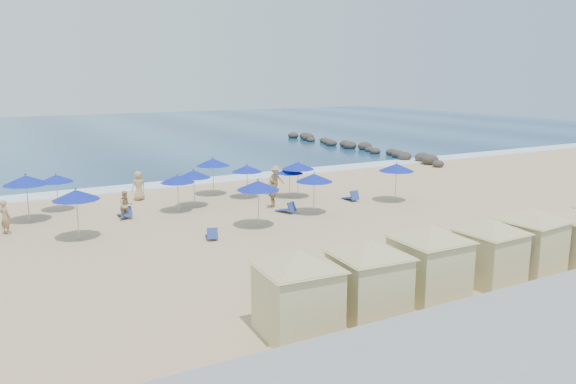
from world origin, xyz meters
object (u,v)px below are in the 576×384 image
(umbrella_11, at_px, (396,167))
(beachgoer_0, at_px, (5,217))
(umbrella_6, at_px, (258,185))
(umbrella_8, at_px, (314,178))
(rock_jetty, at_px, (355,146))
(trash_bin, at_px, (285,274))
(beachgoer_3, at_px, (275,180))
(beachgoer_4, at_px, (139,186))
(cabana_5, at_px, (574,229))
(beachgoer_2, at_px, (272,193))
(umbrella_2, at_px, (26,180))
(umbrella_4, at_px, (56,178))
(cabana_4, at_px, (531,232))
(umbrella_5, at_px, (177,179))
(cabana_0, at_px, (297,281))
(umbrella_13, at_px, (213,162))
(cabana_2, at_px, (430,252))
(umbrella_7, at_px, (194,174))
(umbrella_9, at_px, (247,169))
(umbrella_3, at_px, (76,195))
(beachgoer_1, at_px, (126,206))
(umbrella_10, at_px, (290,171))
(cabana_3, at_px, (490,243))
(umbrella_12, at_px, (298,166))

(umbrella_11, height_order, beachgoer_0, umbrella_11)
(umbrella_6, bearing_deg, umbrella_8, 14.56)
(rock_jetty, relative_size, trash_bin, 36.03)
(beachgoer_3, height_order, beachgoer_4, beachgoer_3)
(beachgoer_3, distance_m, beachgoer_4, 8.75)
(cabana_5, relative_size, beachgoer_2, 2.42)
(umbrella_2, xyz_separation_m, umbrella_4, (1.70, 1.92, -0.37))
(cabana_4, relative_size, umbrella_5, 2.04)
(cabana_0, relative_size, beachgoer_2, 2.73)
(trash_bin, height_order, cabana_5, cabana_5)
(rock_jetty, distance_m, beachgoer_0, 38.57)
(trash_bin, height_order, beachgoer_3, beachgoer_3)
(cabana_5, bearing_deg, umbrella_13, 111.64)
(cabana_2, bearing_deg, umbrella_7, 97.78)
(umbrella_6, distance_m, umbrella_8, 4.14)
(cabana_2, distance_m, beachgoer_2, 15.04)
(trash_bin, distance_m, beachgoer_4, 17.14)
(rock_jetty, distance_m, umbrella_11, 25.10)
(cabana_4, bearing_deg, umbrella_5, 118.73)
(cabana_4, height_order, umbrella_11, cabana_4)
(umbrella_9, xyz_separation_m, umbrella_13, (-1.54, 1.92, 0.27))
(umbrella_3, xyz_separation_m, umbrella_6, (8.46, -2.20, 0.02))
(cabana_0, distance_m, beachgoer_3, 20.64)
(trash_bin, bearing_deg, beachgoer_1, 127.15)
(cabana_5, distance_m, umbrella_7, 20.14)
(cabana_4, height_order, umbrella_7, cabana_4)
(umbrella_10, bearing_deg, umbrella_11, -39.47)
(cabana_3, relative_size, cabana_4, 0.96)
(beachgoer_4, bearing_deg, umbrella_9, 139.38)
(cabana_3, height_order, cabana_4, cabana_4)
(cabana_2, height_order, umbrella_8, cabana_2)
(cabana_4, bearing_deg, umbrella_3, 138.00)
(trash_bin, bearing_deg, cabana_5, 5.67)
(beachgoer_0, bearing_deg, cabana_3, -172.83)
(cabana_0, bearing_deg, umbrella_3, 106.54)
(umbrella_8, xyz_separation_m, beachgoer_3, (0.69, 5.94, -1.14))
(umbrella_11, height_order, beachgoer_3, umbrella_11)
(umbrella_4, bearing_deg, beachgoer_0, -126.74)
(umbrella_8, bearing_deg, beachgoer_1, 158.29)
(umbrella_11, relative_size, beachgoer_3, 1.32)
(trash_bin, xyz_separation_m, umbrella_3, (-5.82, 9.82, 1.82))
(umbrella_13, distance_m, beachgoer_1, 7.64)
(umbrella_7, bearing_deg, cabana_5, -59.53)
(umbrella_5, relative_size, umbrella_12, 0.93)
(cabana_2, relative_size, beachgoer_4, 2.53)
(umbrella_9, bearing_deg, umbrella_8, -74.96)
(cabana_2, height_order, umbrella_7, cabana_2)
(cabana_0, height_order, cabana_5, cabana_0)
(cabana_0, height_order, umbrella_3, cabana_0)
(cabana_4, height_order, umbrella_8, cabana_4)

